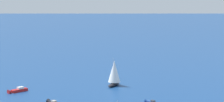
# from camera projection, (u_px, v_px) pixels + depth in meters

# --- Properties ---
(sailboat_inshore) EXTENTS (11.40, 7.44, 14.16)m
(sailboat_inshore) POSITION_uv_depth(u_px,v_px,m) (114.00, 73.00, 197.42)
(sailboat_inshore) COLOR black
(sailboat_inshore) RESTS_ON ground_plane
(motorboat_trailing) EXTENTS (4.65, 5.82, 1.74)m
(motorboat_trailing) POSITION_uv_depth(u_px,v_px,m) (151.00, 102.00, 166.27)
(motorboat_trailing) COLOR #23478C
(motorboat_trailing) RESTS_ON ground_plane
(motorboat_outer_ring_b) EXTENTS (6.33, 6.76, 2.14)m
(motorboat_outer_ring_b) POSITION_uv_depth(u_px,v_px,m) (52.00, 102.00, 165.00)
(motorboat_outer_ring_b) COLOR black
(motorboat_outer_ring_b) RESTS_ON ground_plane
(motorboat_outer_ring_c) EXTENTS (9.15, 7.80, 2.79)m
(motorboat_outer_ring_c) POSITION_uv_depth(u_px,v_px,m) (17.00, 90.00, 184.96)
(motorboat_outer_ring_c) COLOR #B21E1E
(motorboat_outer_ring_c) RESTS_ON ground_plane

